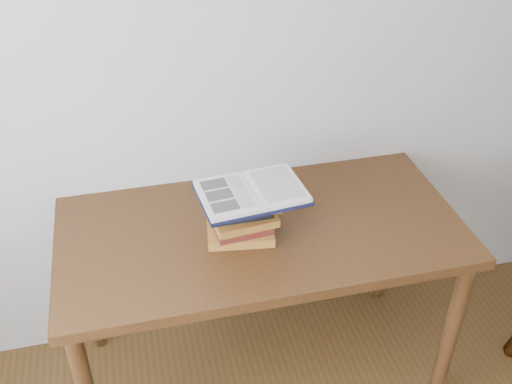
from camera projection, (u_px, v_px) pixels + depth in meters
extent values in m
cube|color=silver|center=(237.00, 65.00, 2.26)|extent=(3.50, 0.04, 2.60)
cube|color=#462E11|center=(261.00, 231.00, 2.25)|extent=(1.51, 0.76, 0.04)
cylinder|color=#462E11|center=(450.00, 334.00, 2.37)|extent=(0.06, 0.06, 0.77)
cylinder|color=#462E11|center=(88.00, 283.00, 2.61)|extent=(0.06, 0.06, 0.77)
cylinder|color=#462E11|center=(385.00, 235.00, 2.87)|extent=(0.06, 0.06, 0.77)
cube|color=#A35725|center=(240.00, 231.00, 2.19)|extent=(0.26, 0.20, 0.04)
cube|color=maroon|center=(241.00, 224.00, 2.17)|extent=(0.21, 0.17, 0.03)
cube|color=#A35725|center=(243.00, 216.00, 2.16)|extent=(0.24, 0.19, 0.03)
cube|color=black|center=(239.00, 208.00, 2.15)|extent=(0.23, 0.14, 0.03)
cube|color=#A35725|center=(236.00, 204.00, 2.12)|extent=(0.23, 0.16, 0.03)
cube|color=#A35725|center=(244.00, 199.00, 2.09)|extent=(0.24, 0.18, 0.03)
cube|color=black|center=(252.00, 194.00, 2.08)|extent=(0.39, 0.29, 0.01)
cube|color=beige|center=(226.00, 196.00, 2.05)|extent=(0.20, 0.26, 0.02)
cube|color=beige|center=(276.00, 186.00, 2.10)|extent=(0.20, 0.26, 0.02)
cylinder|color=beige|center=(252.00, 192.00, 2.07)|extent=(0.04, 0.24, 0.01)
cube|color=black|center=(214.00, 184.00, 2.09)|extent=(0.10, 0.07, 0.00)
cube|color=black|center=(219.00, 195.00, 2.04)|extent=(0.10, 0.07, 0.00)
cube|color=black|center=(225.00, 206.00, 1.98)|extent=(0.10, 0.07, 0.00)
cube|color=beige|center=(241.00, 191.00, 2.06)|extent=(0.07, 0.20, 0.00)
cube|color=beige|center=(277.00, 184.00, 2.09)|extent=(0.16, 0.22, 0.00)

